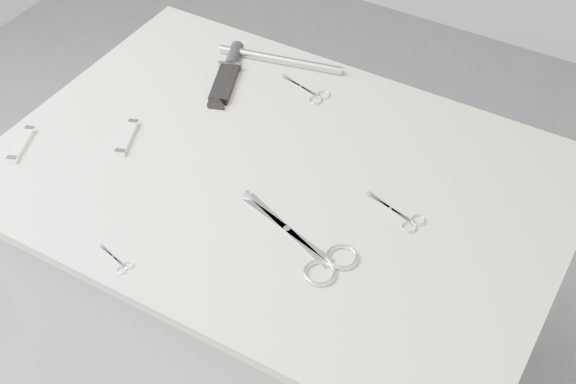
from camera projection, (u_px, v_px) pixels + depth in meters
The scene contains 10 objects.
plinth at pixel (282, 332), 1.74m from camera, with size 0.90×0.60×0.90m, color #B2B2AF.
display_board at pixel (280, 178), 1.42m from camera, with size 1.00×0.70×0.02m, color beige.
large_shears at pixel (315, 252), 1.28m from camera, with size 0.24×0.13×0.01m.
embroidery_scissors_a at pixel (403, 217), 1.33m from camera, with size 0.11×0.06×0.00m.
embroidery_scissors_b at pixel (311, 93), 1.58m from camera, with size 0.12×0.06×0.00m.
tiny_scissors at pixel (119, 262), 1.26m from camera, with size 0.07×0.04×0.00m.
sheathed_knife at pixel (229, 71), 1.62m from camera, with size 0.09×0.19×0.02m.
pocket_knife_a at pixel (21, 144), 1.46m from camera, with size 0.05×0.10×0.01m.
pocket_knife_b at pixel (127, 137), 1.47m from camera, with size 0.05×0.10×0.01m.
metal_rail at pixel (280, 60), 1.64m from camera, with size 0.02×0.02×0.26m, color gray.
Camera 1 is at (0.53, -0.88, 1.89)m, focal length 50.00 mm.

